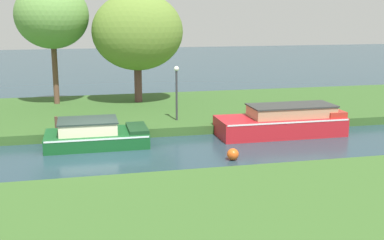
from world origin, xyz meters
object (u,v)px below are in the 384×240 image
(forest_barge, at_px, (96,135))
(channel_buoy, at_px, (233,154))
(willow_tree_left, at_px, (52,16))
(willow_tree_centre, at_px, (138,32))
(red_narrowboat, at_px, (284,122))
(lamp_post, at_px, (177,86))
(mooring_post_near, at_px, (56,123))

(forest_barge, distance_m, channel_buoy, 6.01)
(forest_barge, distance_m, willow_tree_left, 9.77)
(channel_buoy, bearing_deg, willow_tree_centre, 102.02)
(red_narrowboat, height_order, willow_tree_left, willow_tree_left)
(red_narrowboat, xyz_separation_m, willow_tree_left, (-10.39, 8.26, 4.73))
(forest_barge, relative_size, lamp_post, 1.62)
(forest_barge, bearing_deg, willow_tree_centre, 69.59)
(willow_tree_left, bearing_deg, mooring_post_near, -87.94)
(forest_barge, relative_size, mooring_post_near, 6.99)
(red_narrowboat, bearing_deg, lamp_post, 152.63)
(forest_barge, bearing_deg, willow_tree_left, 102.92)
(red_narrowboat, relative_size, mooring_post_near, 9.53)
(willow_tree_left, relative_size, mooring_post_near, 11.20)
(forest_barge, xyz_separation_m, red_narrowboat, (8.50, 0.00, 0.15))
(forest_barge, relative_size, red_narrowboat, 0.73)
(forest_barge, bearing_deg, mooring_post_near, 136.79)
(lamp_post, relative_size, mooring_post_near, 4.32)
(red_narrowboat, bearing_deg, mooring_post_near, 171.30)
(lamp_post, xyz_separation_m, channel_buoy, (1.07, -5.64, -1.85))
(red_narrowboat, height_order, mooring_post_near, red_narrowboat)
(willow_tree_left, bearing_deg, forest_barge, -77.08)
(forest_barge, distance_m, red_narrowboat, 8.50)
(forest_barge, relative_size, channel_buoy, 9.35)
(willow_tree_left, distance_m, mooring_post_near, 8.16)
(willow_tree_left, height_order, willow_tree_centre, willow_tree_left)
(willow_tree_centre, bearing_deg, red_narrowboat, -52.09)
(channel_buoy, bearing_deg, lamp_post, 100.69)
(forest_barge, bearing_deg, red_narrowboat, 0.00)
(red_narrowboat, distance_m, willow_tree_left, 14.09)
(forest_barge, height_order, willow_tree_left, willow_tree_left)
(mooring_post_near, bearing_deg, willow_tree_left, 92.06)
(red_narrowboat, distance_m, lamp_post, 5.32)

